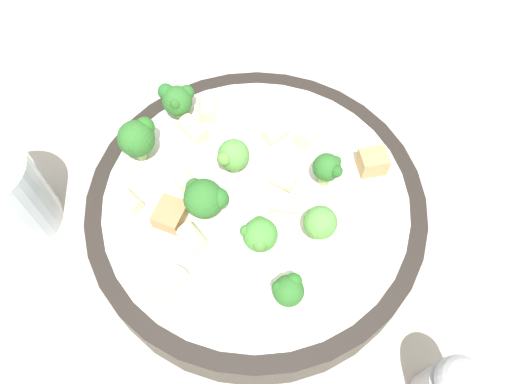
{
  "coord_description": "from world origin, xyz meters",
  "views": [
    {
      "loc": [
        -0.08,
        0.2,
        0.41
      ],
      "look_at": [
        0.0,
        0.0,
        0.05
      ],
      "focal_mm": 35.0,
      "sensor_mm": 36.0,
      "label": 1
    }
  ],
  "objects_px": {
    "pasta_bowl": "(256,208)",
    "rigatoni_0": "(276,133)",
    "rigatoni_8": "(189,184)",
    "chicken_chunk_1": "(373,162)",
    "broccoli_floret_3": "(177,99)",
    "rigatoni_2": "(171,285)",
    "broccoli_floret_4": "(260,235)",
    "rigatoni_1": "(308,133)",
    "rigatoni_3": "(129,201)",
    "chicken_chunk_0": "(170,214)",
    "rigatoni_9": "(285,205)",
    "rigatoni_6": "(193,238)",
    "broccoli_floret_0": "(288,290)",
    "rigatoni_7": "(207,109)",
    "rigatoni_4": "(283,181)",
    "broccoli_floret_7": "(320,223)",
    "broccoli_floret_5": "(328,168)",
    "drinking_glass": "(5,200)",
    "broccoli_floret_2": "(136,138)",
    "broccoli_floret_6": "(205,198)",
    "rigatoni_5": "(194,129)",
    "broccoli_floret_1": "(233,155)"
  },
  "relations": [
    {
      "from": "rigatoni_9",
      "to": "chicken_chunk_0",
      "type": "distance_m",
      "value": 0.1
    },
    {
      "from": "pasta_bowl",
      "to": "rigatoni_0",
      "type": "xyz_separation_m",
      "value": [
        0.01,
        -0.07,
        0.02
      ]
    },
    {
      "from": "chicken_chunk_1",
      "to": "broccoli_floret_0",
      "type": "bearing_deg",
      "value": 79.76
    },
    {
      "from": "pasta_bowl",
      "to": "rigatoni_8",
      "type": "distance_m",
      "value": 0.06
    },
    {
      "from": "chicken_chunk_1",
      "to": "rigatoni_2",
      "type": "bearing_deg",
      "value": 56.68
    },
    {
      "from": "pasta_bowl",
      "to": "broccoli_floret_6",
      "type": "xyz_separation_m",
      "value": [
        0.03,
        0.03,
        0.04
      ]
    },
    {
      "from": "broccoli_floret_3",
      "to": "rigatoni_0",
      "type": "distance_m",
      "value": 0.1
    },
    {
      "from": "broccoli_floret_3",
      "to": "chicken_chunk_1",
      "type": "distance_m",
      "value": 0.18
    },
    {
      "from": "chicken_chunk_0",
      "to": "rigatoni_1",
      "type": "bearing_deg",
      "value": -121.82
    },
    {
      "from": "rigatoni_1",
      "to": "drinking_glass",
      "type": "height_order",
      "value": "drinking_glass"
    },
    {
      "from": "rigatoni_9",
      "to": "drinking_glass",
      "type": "distance_m",
      "value": 0.24
    },
    {
      "from": "rigatoni_3",
      "to": "rigatoni_4",
      "type": "bearing_deg",
      "value": -148.36
    },
    {
      "from": "broccoli_floret_4",
      "to": "rigatoni_1",
      "type": "xyz_separation_m",
      "value": [
        0.0,
        -0.12,
        -0.01
      ]
    },
    {
      "from": "pasta_bowl",
      "to": "broccoli_floret_6",
      "type": "height_order",
      "value": "broccoli_floret_6"
    },
    {
      "from": "rigatoni_3",
      "to": "chicken_chunk_0",
      "type": "bearing_deg",
      "value": -177.44
    },
    {
      "from": "broccoli_floret_5",
      "to": "drinking_glass",
      "type": "bearing_deg",
      "value": 26.01
    },
    {
      "from": "rigatoni_5",
      "to": "rigatoni_6",
      "type": "height_order",
      "value": "same"
    },
    {
      "from": "rigatoni_4",
      "to": "drinking_glass",
      "type": "xyz_separation_m",
      "value": [
        0.22,
        0.1,
        -0.01
      ]
    },
    {
      "from": "rigatoni_0",
      "to": "rigatoni_2",
      "type": "xyz_separation_m",
      "value": [
        0.02,
        0.17,
        -0.0
      ]
    },
    {
      "from": "broccoli_floret_5",
      "to": "rigatoni_9",
      "type": "distance_m",
      "value": 0.05
    },
    {
      "from": "rigatoni_8",
      "to": "chicken_chunk_1",
      "type": "bearing_deg",
      "value": -149.27
    },
    {
      "from": "broccoli_floret_1",
      "to": "rigatoni_8",
      "type": "bearing_deg",
      "value": 54.15
    },
    {
      "from": "broccoli_floret_3",
      "to": "drinking_glass",
      "type": "xyz_separation_m",
      "value": [
        0.1,
        0.14,
        -0.03
      ]
    },
    {
      "from": "broccoli_floret_7",
      "to": "chicken_chunk_1",
      "type": "distance_m",
      "value": 0.08
    },
    {
      "from": "broccoli_floret_7",
      "to": "rigatoni_4",
      "type": "xyz_separation_m",
      "value": [
        0.04,
        -0.03,
        -0.01
      ]
    },
    {
      "from": "rigatoni_7",
      "to": "rigatoni_4",
      "type": "bearing_deg",
      "value": 154.13
    },
    {
      "from": "broccoli_floret_0",
      "to": "chicken_chunk_0",
      "type": "relative_size",
      "value": 1.16
    },
    {
      "from": "rigatoni_3",
      "to": "rigatoni_9",
      "type": "height_order",
      "value": "same"
    },
    {
      "from": "rigatoni_2",
      "to": "rigatoni_1",
      "type": "bearing_deg",
      "value": -105.02
    },
    {
      "from": "rigatoni_3",
      "to": "broccoli_floret_5",
      "type": "bearing_deg",
      "value": -149.36
    },
    {
      "from": "broccoli_floret_4",
      "to": "drinking_glass",
      "type": "distance_m",
      "value": 0.23
    },
    {
      "from": "chicken_chunk_1",
      "to": "broccoli_floret_2",
      "type": "bearing_deg",
      "value": 19.23
    },
    {
      "from": "broccoli_floret_4",
      "to": "rigatoni_8",
      "type": "distance_m",
      "value": 0.08
    },
    {
      "from": "chicken_chunk_0",
      "to": "rigatoni_4",
      "type": "bearing_deg",
      "value": -137.58
    },
    {
      "from": "rigatoni_0",
      "to": "chicken_chunk_0",
      "type": "relative_size",
      "value": 0.83
    },
    {
      "from": "rigatoni_4",
      "to": "broccoli_floret_4",
      "type": "bearing_deg",
      "value": 94.12
    },
    {
      "from": "rigatoni_6",
      "to": "rigatoni_8",
      "type": "relative_size",
      "value": 0.85
    },
    {
      "from": "rigatoni_3",
      "to": "rigatoni_5",
      "type": "distance_m",
      "value": 0.09
    },
    {
      "from": "broccoli_floret_6",
      "to": "broccoli_floret_7",
      "type": "bearing_deg",
      "value": -170.72
    },
    {
      "from": "rigatoni_6",
      "to": "rigatoni_0",
      "type": "bearing_deg",
      "value": -100.05
    },
    {
      "from": "rigatoni_8",
      "to": "chicken_chunk_1",
      "type": "relative_size",
      "value": 1.13
    },
    {
      "from": "broccoli_floret_4",
      "to": "rigatoni_9",
      "type": "bearing_deg",
      "value": -98.46
    },
    {
      "from": "rigatoni_0",
      "to": "rigatoni_9",
      "type": "bearing_deg",
      "value": 117.95
    },
    {
      "from": "broccoli_floret_0",
      "to": "rigatoni_4",
      "type": "height_order",
      "value": "broccoli_floret_0"
    },
    {
      "from": "chicken_chunk_1",
      "to": "pasta_bowl",
      "type": "bearing_deg",
      "value": 39.68
    },
    {
      "from": "rigatoni_9",
      "to": "broccoli_floret_7",
      "type": "bearing_deg",
      "value": 160.14
    },
    {
      "from": "broccoli_floret_5",
      "to": "rigatoni_7",
      "type": "distance_m",
      "value": 0.13
    },
    {
      "from": "rigatoni_5",
      "to": "broccoli_floret_1",
      "type": "bearing_deg",
      "value": 158.46
    },
    {
      "from": "broccoli_floret_7",
      "to": "rigatoni_6",
      "type": "distance_m",
      "value": 0.1
    },
    {
      "from": "broccoli_floret_2",
      "to": "chicken_chunk_1",
      "type": "xyz_separation_m",
      "value": [
        -0.19,
        -0.07,
        -0.02
      ]
    }
  ]
}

